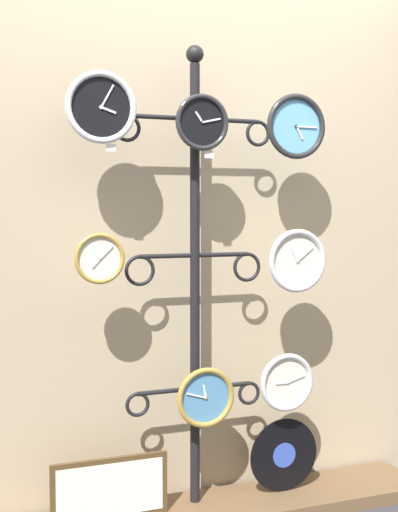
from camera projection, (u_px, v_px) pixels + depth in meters
The scene contains 13 objects.
shop_wall at pixel (182, 201), 3.24m from camera, with size 4.40×0.04×2.80m.
display_stand at pixel (195, 340), 3.14m from camera, with size 0.72×0.37×2.07m.
clock_top_left at pixel (101, 107), 2.83m from camera, with size 0.29×0.04×0.29m.
clock_top_center at pixel (202, 122), 2.97m from camera, with size 0.24×0.04×0.24m.
clock_top_right at pixel (296, 127), 3.15m from camera, with size 0.29×0.04×0.29m.
clock_middle_left at pixel (99, 258), 2.86m from camera, with size 0.21×0.04×0.21m.
clock_middle_right at pixel (297, 261), 3.17m from camera, with size 0.28×0.04×0.28m.
clock_bottom_center at pixel (205, 397), 3.08m from camera, with size 0.26×0.04×0.26m.
clock_bottom_right at pixel (286, 382), 3.20m from camera, with size 0.26×0.04×0.26m.
vinyl_record at pixel (284, 455), 3.28m from camera, with size 0.34×0.01×0.34m.
picture_frame at pixel (110, 489), 2.98m from camera, with size 0.50×0.02×0.27m.
price_tag_upper at pixel (111, 148), 2.85m from camera, with size 0.04×0.00×0.03m.
price_tag_mid at pixel (209, 155), 2.99m from camera, with size 0.04×0.00×0.03m.
Camera 1 is at (-1.10, -2.49, 1.36)m, focal length 50.00 mm.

